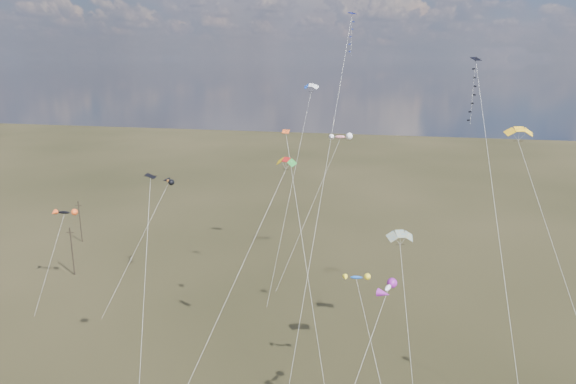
% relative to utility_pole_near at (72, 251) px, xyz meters
% --- Properties ---
extents(utility_pole_near, '(1.40, 0.20, 8.00)m').
position_rel_utility_pole_near_xyz_m(utility_pole_near, '(0.00, 0.00, 0.00)').
color(utility_pole_near, black).
rests_on(utility_pole_near, ground).
extents(utility_pole_far, '(1.40, 0.20, 8.00)m').
position_rel_utility_pole_near_xyz_m(utility_pole_far, '(-8.00, 14.00, 0.00)').
color(utility_pole_far, black).
rests_on(utility_pole_far, ground).
extents(diamond_black_high, '(5.62, 18.99, 33.95)m').
position_rel_utility_pole_near_xyz_m(diamond_black_high, '(56.92, -17.49, 24.95)').
color(diamond_black_high, black).
rests_on(diamond_black_high, ground).
extents(diamond_navy_tall, '(4.03, 20.96, 38.93)m').
position_rel_utility_pole_near_xyz_m(diamond_navy_tall, '(43.83, -7.76, 29.47)').
color(diamond_navy_tall, '#070C46').
rests_on(diamond_navy_tall, ground).
extents(diamond_black_mid, '(4.13, 13.88, 23.40)m').
position_rel_utility_pole_near_xyz_m(diamond_black_mid, '(28.69, -28.34, 13.01)').
color(diamond_black_mid, black).
rests_on(diamond_black_mid, ground).
extents(diamond_orange_center, '(7.99, 14.30, 26.31)m').
position_rel_utility_pole_near_xyz_m(diamond_orange_center, '(40.48, -17.84, 13.65)').
color(diamond_orange_center, '#E04F1C').
rests_on(diamond_orange_center, ground).
extents(parafoil_yellow, '(10.38, 14.07, 27.96)m').
position_rel_utility_pole_near_xyz_m(parafoil_yellow, '(61.25, -15.57, 23.13)').
color(parafoil_yellow, yellow).
rests_on(parafoil_yellow, ground).
extents(parafoil_blue_white, '(4.37, 16.77, 30.44)m').
position_rel_utility_pole_near_xyz_m(parafoil_blue_white, '(36.33, 11.72, 25.56)').
color(parafoil_blue_white, blue).
rests_on(parafoil_blue_white, ground).
extents(parafoil_striped, '(4.25, 15.39, 17.22)m').
position_rel_utility_pole_near_xyz_m(parafoil_striped, '(50.81, -16.80, 12.41)').
color(parafoil_striped, gold).
rests_on(parafoil_striped, ground).
extents(parafoil_tricolor, '(9.17, 19.62, 24.41)m').
position_rel_utility_pole_near_xyz_m(parafoil_tricolor, '(38.95, -17.63, 19.59)').
color(parafoil_tricolor, '#E9B104').
rests_on(parafoil_tricolor, ground).
extents(novelty_black_orange, '(3.65, 9.87, 12.61)m').
position_rel_utility_pole_near_xyz_m(novelty_black_orange, '(2.90, -4.71, 7.97)').
color(novelty_black_orange, black).
rests_on(novelty_black_orange, ground).
extents(novelty_orange_black, '(6.62, 13.28, 17.06)m').
position_rel_utility_pole_near_xyz_m(novelty_orange_black, '(17.62, -0.50, 12.40)').
color(novelty_orange_black, orange).
rests_on(novelty_orange_black, ground).
extents(novelty_white_purple, '(6.10, 12.91, 15.98)m').
position_rel_utility_pole_near_xyz_m(novelty_white_purple, '(49.91, -27.84, 11.37)').
color(novelty_white_purple, white).
rests_on(novelty_white_purple, ground).
extents(novelty_redwhite_stripe, '(9.41, 12.41, 22.54)m').
position_rel_utility_pole_near_xyz_m(novelty_redwhite_stripe, '(40.95, 12.43, 17.77)').
color(novelty_redwhite_stripe, red).
rests_on(novelty_redwhite_stripe, ground).
extents(novelty_blue_yellow, '(6.14, 9.44, 13.04)m').
position_rel_utility_pole_near_xyz_m(novelty_blue_yellow, '(46.74, -19.76, 8.47)').
color(novelty_blue_yellow, '#164DB2').
rests_on(novelty_blue_yellow, ground).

